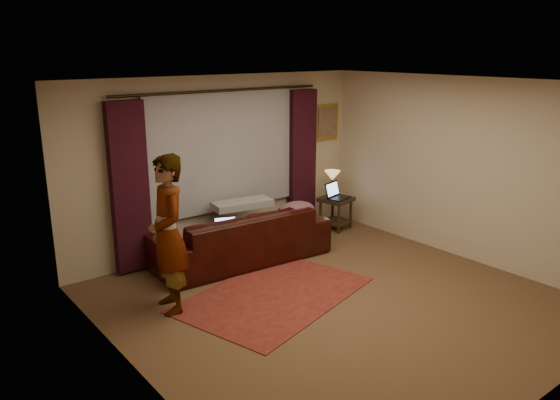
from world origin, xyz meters
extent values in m
cube|color=brown|center=(0.00, 0.00, -0.01)|extent=(5.00, 5.00, 0.01)
cube|color=silver|center=(0.00, 0.00, 2.60)|extent=(5.00, 5.00, 0.02)
cube|color=beige|center=(0.00, 2.50, 1.30)|extent=(5.00, 0.02, 2.60)
cube|color=beige|center=(0.00, -2.50, 1.30)|extent=(5.00, 0.02, 2.60)
cube|color=beige|center=(-2.50, 0.00, 1.30)|extent=(0.02, 5.00, 2.60)
cube|color=beige|center=(2.50, 0.00, 1.30)|extent=(0.02, 5.00, 2.60)
cube|color=#9D9DA5|center=(0.00, 2.44, 1.50)|extent=(2.50, 0.05, 1.80)
cube|color=black|center=(-1.50, 2.39, 1.18)|extent=(0.50, 0.14, 2.30)
cube|color=black|center=(1.50, 2.39, 1.18)|extent=(0.50, 0.14, 2.30)
cylinder|color=black|center=(0.00, 2.39, 2.38)|extent=(0.04, 0.04, 3.40)
cube|color=gold|center=(2.10, 2.47, 1.75)|extent=(0.50, 0.04, 0.60)
imported|color=black|center=(-0.14, 1.80, 0.51)|extent=(2.62, 1.28, 1.03)
cube|color=gray|center=(0.07, 2.05, 1.03)|extent=(0.93, 0.49, 0.10)
ellipsoid|color=#6F4753|center=(0.74, 1.61, 0.64)|extent=(0.61, 0.48, 0.24)
cube|color=maroon|center=(-0.47, 0.60, 0.01)|extent=(2.67, 2.13, 0.01)
cube|color=black|center=(1.93, 2.00, 0.28)|extent=(0.57, 0.57, 0.55)
imported|color=gray|center=(-1.64, 1.05, 0.93)|extent=(0.64, 0.64, 1.85)
camera|label=1|loc=(-4.26, -4.33, 2.97)|focal=35.00mm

